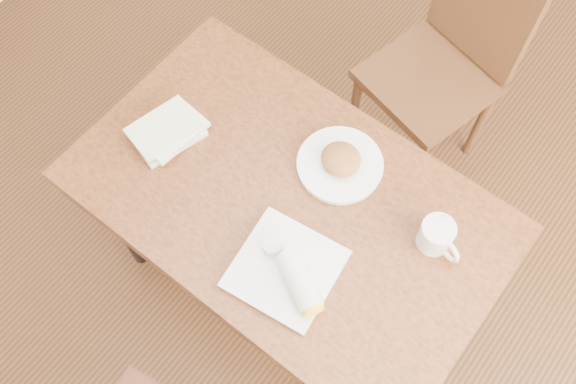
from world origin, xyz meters
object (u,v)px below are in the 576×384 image
Objects in this scene: plate_burrito at (290,273)px; book_stack at (168,132)px; table at (288,212)px; chair_far at (449,57)px; coffee_mug at (437,236)px; plate_scone at (340,163)px.

book_stack is (-0.56, 0.13, -0.00)m from plate_burrito.
chair_far is (0.05, 0.89, -0.12)m from table.
coffee_mug reaches higher than table.
chair_far reaches higher than plate_burrito.
chair_far is at bearing 115.48° from coffee_mug.
chair_far is 1.10m from plate_burrito.
coffee_mug is 0.42m from plate_burrito.
plate_burrito is 0.58m from book_stack.
plate_burrito is (-0.26, -0.33, -0.02)m from coffee_mug.
book_stack is (-0.42, -0.05, 0.11)m from table.
coffee_mug reaches higher than plate_burrito.
coffee_mug is (0.35, -0.74, 0.25)m from chair_far.
book_stack is (-0.47, -0.94, 0.23)m from chair_far.
chair_far is at bearing 63.78° from book_stack.
table is 4.09× the size of plate_burrito.
plate_burrito is 1.32× the size of book_stack.
chair_far is 0.75m from plate_scone.
coffee_mug is 0.84m from book_stack.
book_stack is at bearing -153.67° from plate_scone.
plate_burrito is (0.15, -0.18, 0.11)m from table.
coffee_mug is at bearing -5.37° from plate_scone.
coffee_mug is at bearing 13.72° from book_stack.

